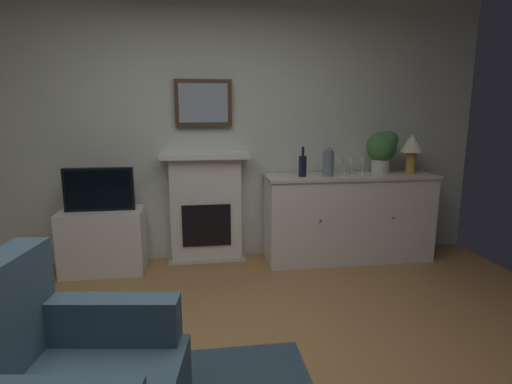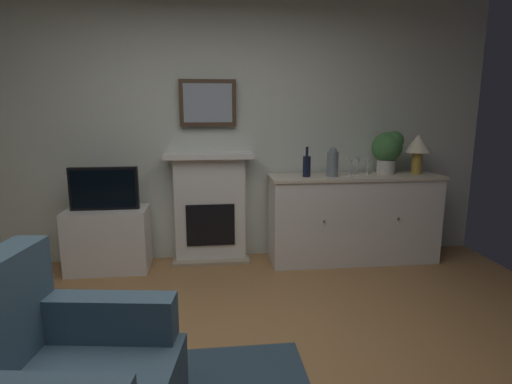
{
  "view_description": "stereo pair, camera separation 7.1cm",
  "coord_description": "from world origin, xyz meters",
  "px_view_note": "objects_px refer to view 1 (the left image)",
  "views": [
    {
      "loc": [
        -0.08,
        -1.96,
        1.51
      ],
      "look_at": [
        0.28,
        0.55,
        1.0
      ],
      "focal_mm": 28.62,
      "sensor_mm": 36.0,
      "label": 1
    },
    {
      "loc": [
        -0.01,
        -1.97,
        1.51
      ],
      "look_at": [
        0.28,
        0.55,
        1.0
      ],
      "focal_mm": 28.62,
      "sensor_mm": 36.0,
      "label": 2
    }
  ],
  "objects_px": {
    "sideboard_cabinet": "(348,217)",
    "wine_glass_center": "(352,162)",
    "wine_glass_right": "(363,162)",
    "tv_cabinet": "(103,241)",
    "table_lamp": "(412,146)",
    "wine_bottle": "(303,166)",
    "fireplace_unit": "(206,208)",
    "vase_decorative": "(328,162)",
    "potted_plant_small": "(383,148)",
    "wine_glass_left": "(345,163)",
    "tv_set": "(99,189)",
    "framed_picture": "(203,103)"
  },
  "relations": [
    {
      "from": "tv_cabinet",
      "to": "tv_set",
      "type": "relative_size",
      "value": 1.21
    },
    {
      "from": "table_lamp",
      "to": "vase_decorative",
      "type": "xyz_separation_m",
      "value": [
        -0.89,
        -0.05,
        -0.14
      ]
    },
    {
      "from": "wine_glass_left",
      "to": "wine_glass_center",
      "type": "relative_size",
      "value": 1.0
    },
    {
      "from": "framed_picture",
      "to": "sideboard_cabinet",
      "type": "bearing_deg",
      "value": -8.8
    },
    {
      "from": "tv_set",
      "to": "framed_picture",
      "type": "bearing_deg",
      "value": 13.31
    },
    {
      "from": "wine_bottle",
      "to": "tv_cabinet",
      "type": "distance_m",
      "value": 2.03
    },
    {
      "from": "table_lamp",
      "to": "wine_glass_left",
      "type": "bearing_deg",
      "value": -175.74
    },
    {
      "from": "fireplace_unit",
      "to": "wine_glass_center",
      "type": "xyz_separation_m",
      "value": [
        1.46,
        -0.14,
        0.45
      ]
    },
    {
      "from": "wine_bottle",
      "to": "tv_set",
      "type": "xyz_separation_m",
      "value": [
        -1.91,
        0.03,
        -0.19
      ]
    },
    {
      "from": "wine_bottle",
      "to": "vase_decorative",
      "type": "height_order",
      "value": "wine_bottle"
    },
    {
      "from": "wine_glass_center",
      "to": "framed_picture",
      "type": "bearing_deg",
      "value": 172.71
    },
    {
      "from": "wine_bottle",
      "to": "tv_cabinet",
      "type": "xyz_separation_m",
      "value": [
        -1.91,
        0.05,
        -0.69
      ]
    },
    {
      "from": "wine_glass_left",
      "to": "tv_set",
      "type": "distance_m",
      "value": 2.34
    },
    {
      "from": "wine_glass_right",
      "to": "tv_set",
      "type": "distance_m",
      "value": 2.56
    },
    {
      "from": "wine_glass_right",
      "to": "tv_cabinet",
      "type": "relative_size",
      "value": 0.22
    },
    {
      "from": "framed_picture",
      "to": "wine_glass_center",
      "type": "distance_m",
      "value": 1.59
    },
    {
      "from": "table_lamp",
      "to": "wine_glass_center",
      "type": "distance_m",
      "value": 0.63
    },
    {
      "from": "fireplace_unit",
      "to": "sideboard_cabinet",
      "type": "bearing_deg",
      "value": -7.03
    },
    {
      "from": "wine_glass_center",
      "to": "wine_glass_right",
      "type": "relative_size",
      "value": 1.0
    },
    {
      "from": "sideboard_cabinet",
      "to": "wine_glass_center",
      "type": "height_order",
      "value": "wine_glass_center"
    },
    {
      "from": "fireplace_unit",
      "to": "sideboard_cabinet",
      "type": "xyz_separation_m",
      "value": [
        1.44,
        -0.18,
        -0.11
      ]
    },
    {
      "from": "table_lamp",
      "to": "potted_plant_small",
      "type": "distance_m",
      "value": 0.3
    },
    {
      "from": "table_lamp",
      "to": "wine_bottle",
      "type": "relative_size",
      "value": 1.38
    },
    {
      "from": "framed_picture",
      "to": "wine_glass_center",
      "type": "xyz_separation_m",
      "value": [
        1.46,
        -0.19,
        -0.58
      ]
    },
    {
      "from": "wine_glass_left",
      "to": "potted_plant_small",
      "type": "height_order",
      "value": "potted_plant_small"
    },
    {
      "from": "framed_picture",
      "to": "vase_decorative",
      "type": "xyz_separation_m",
      "value": [
        1.19,
        -0.27,
        -0.56
      ]
    },
    {
      "from": "wine_glass_center",
      "to": "vase_decorative",
      "type": "height_order",
      "value": "vase_decorative"
    },
    {
      "from": "sideboard_cabinet",
      "to": "tv_set",
      "type": "distance_m",
      "value": 2.44
    },
    {
      "from": "wine_glass_left",
      "to": "wine_glass_center",
      "type": "xyz_separation_m",
      "value": [
        0.11,
        0.09,
        0.0
      ]
    },
    {
      "from": "wine_glass_right",
      "to": "wine_bottle",
      "type": "bearing_deg",
      "value": -174.29
    },
    {
      "from": "wine_glass_right",
      "to": "vase_decorative",
      "type": "xyz_separation_m",
      "value": [
        -0.39,
        -0.08,
        0.02
      ]
    },
    {
      "from": "fireplace_unit",
      "to": "potted_plant_small",
      "type": "height_order",
      "value": "potted_plant_small"
    },
    {
      "from": "vase_decorative",
      "to": "potted_plant_small",
      "type": "relative_size",
      "value": 0.65
    },
    {
      "from": "sideboard_cabinet",
      "to": "tv_set",
      "type": "bearing_deg",
      "value": -179.81
    },
    {
      "from": "framed_picture",
      "to": "wine_glass_center",
      "type": "height_order",
      "value": "framed_picture"
    },
    {
      "from": "wine_glass_left",
      "to": "tv_set",
      "type": "bearing_deg",
      "value": 178.88
    },
    {
      "from": "sideboard_cabinet",
      "to": "table_lamp",
      "type": "xyz_separation_m",
      "value": [
        0.64,
        0.0,
        0.72
      ]
    },
    {
      "from": "wine_glass_center",
      "to": "vase_decorative",
      "type": "relative_size",
      "value": 0.59
    },
    {
      "from": "sideboard_cabinet",
      "to": "vase_decorative",
      "type": "relative_size",
      "value": 6.06
    },
    {
      "from": "sideboard_cabinet",
      "to": "wine_glass_left",
      "type": "height_order",
      "value": "wine_glass_left"
    },
    {
      "from": "fireplace_unit",
      "to": "vase_decorative",
      "type": "height_order",
      "value": "vase_decorative"
    },
    {
      "from": "wine_glass_left",
      "to": "tv_cabinet",
      "type": "height_order",
      "value": "wine_glass_left"
    },
    {
      "from": "fireplace_unit",
      "to": "table_lamp",
      "type": "height_order",
      "value": "table_lamp"
    },
    {
      "from": "wine_glass_right",
      "to": "tv_set",
      "type": "relative_size",
      "value": 0.27
    },
    {
      "from": "fireplace_unit",
      "to": "wine_bottle",
      "type": "bearing_deg",
      "value": -12.81
    },
    {
      "from": "fireplace_unit",
      "to": "potted_plant_small",
      "type": "relative_size",
      "value": 2.56
    },
    {
      "from": "table_lamp",
      "to": "potted_plant_small",
      "type": "xyz_separation_m",
      "value": [
        -0.29,
        0.05,
        -0.02
      ]
    },
    {
      "from": "wine_glass_center",
      "to": "wine_glass_right",
      "type": "height_order",
      "value": "same"
    },
    {
      "from": "tv_cabinet",
      "to": "framed_picture",
      "type": "bearing_deg",
      "value": 12.01
    },
    {
      "from": "tv_cabinet",
      "to": "potted_plant_small",
      "type": "bearing_deg",
      "value": 0.63
    }
  ]
}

